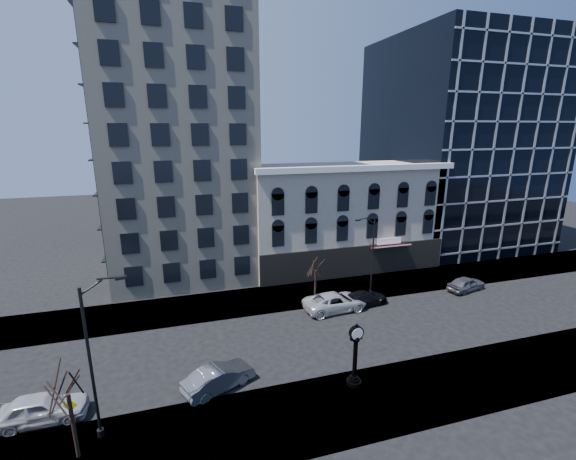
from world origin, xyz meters
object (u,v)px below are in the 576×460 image
object	(u,v)px
street_clock	(355,357)
car_near_b	(219,378)
car_near_a	(41,408)
street_lamp_near	(99,317)
warning_sign	(71,411)

from	to	relation	value
street_clock	car_near_b	bearing A→B (deg)	161.43
car_near_a	car_near_b	size ratio (longest dim) A/B	1.04
street_clock	street_lamp_near	size ratio (longest dim) A/B	0.47
warning_sign	street_clock	bearing A→B (deg)	5.54
warning_sign	car_near_a	distance (m)	2.96
street_lamp_near	car_near_b	world-z (taller)	street_lamp_near
street_clock	car_near_a	bearing A→B (deg)	169.35
car_near_b	street_clock	bearing A→B (deg)	-129.41
car_near_a	street_lamp_near	bearing A→B (deg)	-118.45
street_lamp_near	car_near_a	world-z (taller)	street_lamp_near
street_lamp_near	car_near_b	distance (m)	8.93
warning_sign	car_near_a	world-z (taller)	warning_sign
street_clock	warning_sign	distance (m)	16.46
street_lamp_near	warning_sign	bearing A→B (deg)	161.10
street_clock	car_near_a	xyz separation A→B (m)	(-18.51, 2.26, -1.26)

